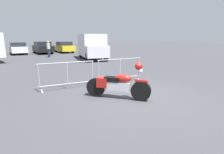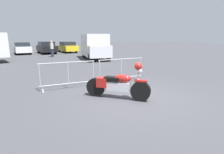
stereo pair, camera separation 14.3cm
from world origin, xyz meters
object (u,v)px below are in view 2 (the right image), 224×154
Objects in this scene: crowd_barrier_far at (121,70)px; parked_car_white at (22,48)px; motorcycle at (117,85)px; pedestrian at (52,48)px; delivery_van at (95,46)px; parked_car_yellow at (67,47)px; parked_car_black at (46,47)px; crowd_barrier_near at (68,75)px.

parked_car_white is at bearing 102.84° from crowd_barrier_far.
parked_car_white is at bearing 142.84° from motorcycle.
pedestrian is (-1.29, 12.46, 0.37)m from crowd_barrier_far.
motorcycle is 11.50m from delivery_van.
delivery_van is 8.90m from parked_car_yellow.
crowd_barrier_far is at bearing 178.79° from parked_car_black.
crowd_barrier_far is (1.20, 1.90, 0.08)m from motorcycle.
parked_car_white is (-1.71, 18.02, 0.17)m from crowd_barrier_near.
parked_car_white is at bearing 95.41° from crowd_barrier_near.
parked_car_white is 5.61m from parked_car_yellow.
motorcycle is at bearing -8.12° from delivery_van.
parked_car_yellow is at bearing 77.72° from crowd_barrier_near.
motorcycle is 0.38× the size of parked_car_yellow.
pedestrian is (-0.09, 14.36, 0.45)m from motorcycle.
parked_car_yellow is at bearing 85.22° from crowd_barrier_far.
parked_car_black is at bearing -106.13° from parked_car_white.
parked_car_black is 2.84m from parked_car_yellow.
parked_car_black reaches higher than crowd_barrier_near.
delivery_van is at bearing -0.30° from pedestrian.
parked_car_white is at bearing -135.95° from delivery_van.
parked_car_yellow is at bearing 107.10° from pedestrian.
delivery_van is at bearing -150.41° from parked_car_white.
crowd_barrier_near is at bearing 170.94° from parked_car_black.
motorcycle reaches higher than crowd_barrier_near.
parked_car_yellow is 2.64× the size of pedestrian.
motorcycle is at bearing -177.16° from parked_car_white.
crowd_barrier_near is 0.50× the size of parked_car_white.
parked_car_yellow is at bearing -96.42° from parked_car_white.
parked_car_black is (-1.30, 17.50, 0.22)m from crowd_barrier_far.
motorcycle is 1.00× the size of pedestrian.
parked_car_black reaches higher than motorcycle.
delivery_van reaches higher than parked_car_white.
delivery_van is 3.10× the size of pedestrian.
motorcycle is 0.77× the size of crowd_barrier_near.
pedestrian is at bearing -125.42° from delivery_van.
parked_car_black is at bearing 134.30° from pedestrian.
crowd_barrier_far is 17.54m from parked_car_black.
pedestrian is (-2.79, -5.47, 0.18)m from parked_car_yellow.
motorcycle is at bearing 174.84° from parked_car_black.
delivery_van is at bearing -163.03° from parked_car_black.
parked_car_white is at bearing 73.87° from parked_car_black.
parked_car_yellow is (-0.68, 8.86, -0.50)m from delivery_van.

